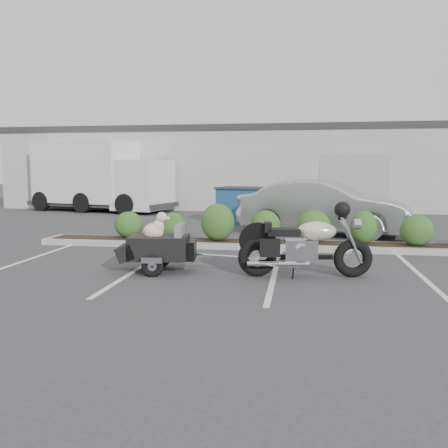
# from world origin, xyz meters

# --- Properties ---
(ground) EXTENTS (90.00, 90.00, 0.00)m
(ground) POSITION_xyz_m (0.00, 0.00, 0.00)
(ground) COLOR #38383A
(ground) RESTS_ON ground
(planter_kerb) EXTENTS (12.00, 1.00, 0.15)m
(planter_kerb) POSITION_xyz_m (1.00, 2.20, 0.07)
(planter_kerb) COLOR #9E9E93
(planter_kerb) RESTS_ON ground
(building) EXTENTS (26.00, 10.00, 4.00)m
(building) POSITION_xyz_m (0.00, 17.00, 2.00)
(building) COLOR #9EA099
(building) RESTS_ON ground
(motorcycle) EXTENTS (2.47, 0.92, 1.42)m
(motorcycle) POSITION_xyz_m (1.76, -0.93, 0.57)
(motorcycle) COLOR black
(motorcycle) RESTS_ON ground
(pet_trailer) EXTENTS (1.99, 1.12, 1.17)m
(pet_trailer) POSITION_xyz_m (-1.03, -0.91, 0.50)
(pet_trailer) COLOR black
(pet_trailer) RESTS_ON ground
(sedan) EXTENTS (5.27, 2.90, 1.65)m
(sedan) POSITION_xyz_m (2.36, 4.83, 0.82)
(sedan) COLOR #AAAAB1
(sedan) RESTS_ON ground
(dumpster) EXTENTS (2.25, 1.76, 1.32)m
(dumpster) POSITION_xyz_m (-0.28, 7.50, 0.67)
(dumpster) COLOR navy
(dumpster) RESTS_ON ground
(delivery_truck) EXTENTS (7.35, 3.90, 3.21)m
(delivery_truck) POSITION_xyz_m (-7.56, 11.36, 1.54)
(delivery_truck) COLOR silver
(delivery_truck) RESTS_ON ground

